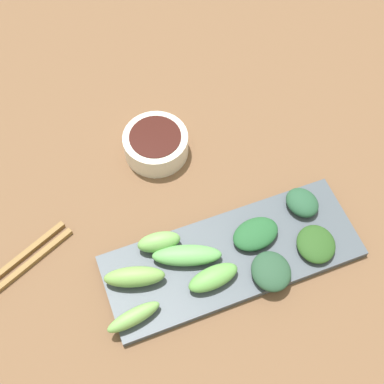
{
  "coord_description": "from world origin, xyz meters",
  "views": [
    {
      "loc": [
        0.35,
        -0.15,
        0.74
      ],
      "look_at": [
        -0.03,
        -0.0,
        0.05
      ],
      "focal_mm": 50.17,
      "sensor_mm": 36.0,
      "label": 1
    }
  ],
  "objects": [
    {
      "name": "broccoli_leafy_7",
      "position": [
        0.12,
        0.06,
        0.04
      ],
      "size": [
        0.07,
        0.06,
        0.02
      ],
      "primitive_type": "ellipsoid",
      "rotation": [
        0.0,
        0.0,
        -0.1
      ],
      "color": "#274932",
      "rests_on": "serving_plate"
    },
    {
      "name": "broccoli_leafy_0",
      "position": [
        0.11,
        0.13,
        0.04
      ],
      "size": [
        0.07,
        0.07,
        0.02
      ],
      "primitive_type": "ellipsoid",
      "rotation": [
        0.0,
        0.0,
        -0.3
      ],
      "color": "#284D1E",
      "rests_on": "serving_plate"
    },
    {
      "name": "sauce_bowl",
      "position": [
        -0.14,
        -0.02,
        0.04
      ],
      "size": [
        0.1,
        0.1,
        0.04
      ],
      "color": "silver",
      "rests_on": "tabletop"
    },
    {
      "name": "broccoli_leafy_4",
      "position": [
        0.06,
        0.06,
        0.04
      ],
      "size": [
        0.06,
        0.08,
        0.02
      ],
      "primitive_type": "ellipsoid",
      "rotation": [
        0.0,
        0.0,
        0.13
      ],
      "color": "#22572E",
      "rests_on": "serving_plate"
    },
    {
      "name": "broccoli_stalk_6",
      "position": [
        0.06,
        -0.05,
        0.04
      ],
      "size": [
        0.06,
        0.1,
        0.02
      ],
      "primitive_type": "ellipsoid",
      "rotation": [
        0.0,
        0.0,
        -0.33
      ],
      "color": "#5FA557",
      "rests_on": "serving_plate"
    },
    {
      "name": "broccoli_stalk_1",
      "position": [
        0.12,
        -0.14,
        0.04
      ],
      "size": [
        0.03,
        0.08,
        0.02
      ],
      "primitive_type": "ellipsoid",
      "rotation": [
        0.0,
        0.0,
        0.15
      ],
      "color": "#74AB55",
      "rests_on": "serving_plate"
    },
    {
      "name": "serving_plate",
      "position": [
        0.08,
        0.02,
        0.03
      ],
      "size": [
        0.13,
        0.37,
        0.01
      ],
      "primitive_type": "cube",
      "color": "#424A54",
      "rests_on": "tabletop"
    },
    {
      "name": "chopsticks",
      "position": [
        -0.01,
        -0.3,
        0.02
      ],
      "size": [
        0.12,
        0.22,
        0.01
      ],
      "rotation": [
        0.0,
        0.0,
        0.42
      ],
      "color": "olive",
      "rests_on": "tabletop"
    },
    {
      "name": "broccoli_stalk_3",
      "position": [
        0.1,
        -0.02,
        0.04
      ],
      "size": [
        0.04,
        0.08,
        0.03
      ],
      "primitive_type": "ellipsoid",
      "rotation": [
        0.0,
        0.0,
        0.09
      ],
      "color": "#5E9F4A",
      "rests_on": "serving_plate"
    },
    {
      "name": "tabletop",
      "position": [
        0.0,
        0.0,
        0.01
      ],
      "size": [
        2.1,
        2.1,
        0.02
      ],
      "primitive_type": "cube",
      "color": "brown",
      "rests_on": "ground"
    },
    {
      "name": "broccoli_leafy_5",
      "position": [
        0.04,
        0.14,
        0.04
      ],
      "size": [
        0.06,
        0.06,
        0.02
      ],
      "primitive_type": "ellipsoid",
      "rotation": [
        0.0,
        0.0,
        0.31
      ],
      "color": "#254F35",
      "rests_on": "serving_plate"
    },
    {
      "name": "broccoli_stalk_2",
      "position": [
        0.07,
        -0.13,
        0.05
      ],
      "size": [
        0.05,
        0.09,
        0.03
      ],
      "primitive_type": "ellipsoid",
      "rotation": [
        0.0,
        0.0,
        -0.29
      ],
      "color": "#74A650",
      "rests_on": "serving_plate"
    },
    {
      "name": "broccoli_stalk_8",
      "position": [
        0.03,
        -0.08,
        0.05
      ],
      "size": [
        0.04,
        0.07,
        0.03
      ],
      "primitive_type": "ellipsoid",
      "rotation": [
        0.0,
        0.0,
        -0.14
      ],
      "color": "#72AF57",
      "rests_on": "serving_plate"
    }
  ]
}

